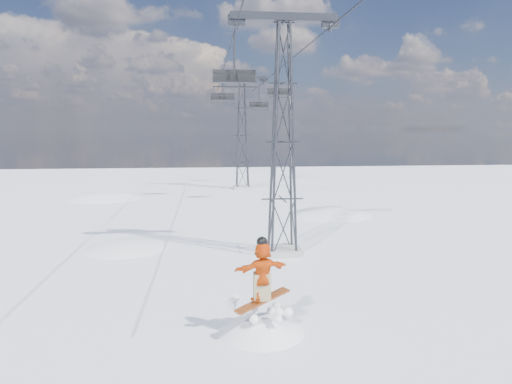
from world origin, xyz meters
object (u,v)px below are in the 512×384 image
(snowboarder_jump, at_px, (261,381))
(lift_chair_near, at_px, (234,77))
(lift_tower_far, at_px, (242,136))
(lift_tower_near, at_px, (283,143))

(snowboarder_jump, relative_size, lift_chair_near, 2.59)
(lift_tower_far, xyz_separation_m, snowboarder_jump, (-2.07, -33.59, -7.09))
(lift_tower_far, distance_m, lift_chair_near, 23.57)
(lift_tower_far, bearing_deg, lift_tower_near, -90.00)
(lift_tower_near, height_order, lift_tower_far, same)
(lift_tower_far, bearing_deg, snowboarder_jump, -93.53)
(lift_chair_near, bearing_deg, snowboarder_jump, -89.28)
(lift_tower_near, distance_m, snowboarder_jump, 11.33)
(snowboarder_jump, distance_m, lift_chair_near, 14.62)
(lift_tower_far, height_order, snowboarder_jump, lift_tower_far)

